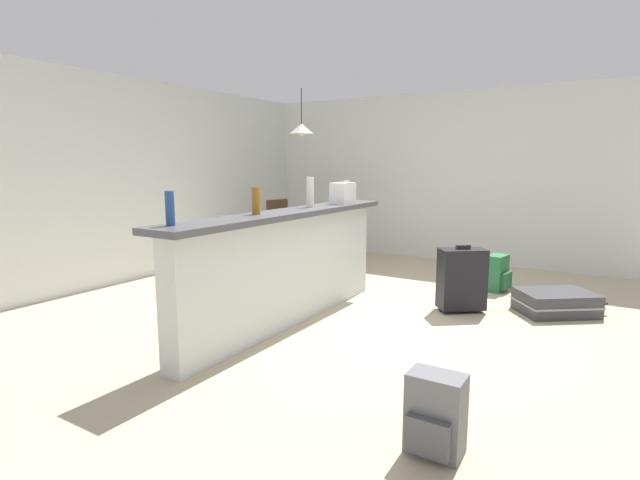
{
  "coord_description": "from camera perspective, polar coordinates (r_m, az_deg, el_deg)",
  "views": [
    {
      "loc": [
        -4.21,
        -2.17,
        1.46
      ],
      "look_at": [
        0.29,
        0.61,
        0.63
      ],
      "focal_mm": 27.37,
      "sensor_mm": 36.0,
      "label": 1
    }
  ],
  "objects": [
    {
      "name": "dining_chair_near_partition",
      "position": [
        6.74,
        1.64,
        0.9
      ],
      "size": [
        0.48,
        0.48,
        0.93
      ],
      "color": "#4C331E",
      "rests_on": "ground_plane"
    },
    {
      "name": "partition_half_wall",
      "position": [
        4.45,
        -3.77,
        -3.58
      ],
      "size": [
        2.8,
        0.2,
        0.99
      ],
      "primitive_type": "cube",
      "color": "silver",
      "rests_on": "ground_plane"
    },
    {
      "name": "bottle_clear",
      "position": [
        5.43,
        3.07,
        5.75
      ],
      "size": [
        0.07,
        0.07,
        0.24
      ],
      "primitive_type": "cylinder",
      "color": "silver",
      "rests_on": "bar_countertop"
    },
    {
      "name": "wall_back",
      "position": [
        6.71,
        -19.59,
        6.65
      ],
      "size": [
        6.6,
        0.1,
        2.5
      ],
      "primitive_type": "cube",
      "color": "silver",
      "rests_on": "ground_plane"
    },
    {
      "name": "wall_right",
      "position": [
        7.67,
        12.97,
        7.17
      ],
      "size": [
        0.1,
        6.0,
        2.5
      ],
      "primitive_type": "cube",
      "color": "silver",
      "rests_on": "ground_plane"
    },
    {
      "name": "suitcase_upright_black",
      "position": [
        5.03,
        16.24,
        -4.38
      ],
      "size": [
        0.46,
        0.49,
        0.67
      ],
      "color": "black",
      "rests_on": "ground_plane"
    },
    {
      "name": "backpack_grey",
      "position": [
        2.68,
        13.31,
        -19.35
      ],
      "size": [
        0.25,
        0.28,
        0.42
      ],
      "color": "slate",
      "rests_on": "ground_plane"
    },
    {
      "name": "dining_chair_far_side",
      "position": [
        7.42,
        -5.52,
        1.61
      ],
      "size": [
        0.47,
        0.47,
        0.93
      ],
      "color": "#4C331E",
      "rests_on": "ground_plane"
    },
    {
      "name": "bottle_white",
      "position": [
        4.72,
        -1.15,
        5.62
      ],
      "size": [
        0.07,
        0.07,
        0.29
      ],
      "primitive_type": "cylinder",
      "color": "silver",
      "rests_on": "bar_countertop"
    },
    {
      "name": "bar_countertop",
      "position": [
        4.37,
        -3.84,
        3.09
      ],
      "size": [
        2.96,
        0.4,
        0.05
      ],
      "primitive_type": "cube",
      "color": "#4C4C51",
      "rests_on": "partition_half_wall"
    },
    {
      "name": "bottle_blue",
      "position": [
        3.47,
        -17.14,
        3.56
      ],
      "size": [
        0.06,
        0.06,
        0.24
      ],
      "primitive_type": "cylinder",
      "color": "#284C89",
      "rests_on": "bar_countertop"
    },
    {
      "name": "dining_table",
      "position": [
        7.04,
        -2.31,
        2.32
      ],
      "size": [
        1.1,
        0.8,
        0.74
      ],
      "color": "#332319",
      "rests_on": "ground_plane"
    },
    {
      "name": "suitcase_flat_charcoal",
      "position": [
        5.34,
        25.88,
        -6.6
      ],
      "size": [
        0.81,
        0.86,
        0.22
      ],
      "color": "#38383D",
      "rests_on": "ground_plane"
    },
    {
      "name": "backpack_green",
      "position": [
        5.98,
        20.03,
        -3.73
      ],
      "size": [
        0.31,
        0.28,
        0.42
      ],
      "color": "#286B3D",
      "rests_on": "ground_plane"
    },
    {
      "name": "bottle_amber",
      "position": [
        4.09,
        -7.49,
        4.56
      ],
      "size": [
        0.07,
        0.07,
        0.23
      ],
      "primitive_type": "cylinder",
      "color": "#9E661E",
      "rests_on": "bar_countertop"
    },
    {
      "name": "ground_plane",
      "position": [
        4.96,
        4.24,
        -8.48
      ],
      "size": [
        13.0,
        13.0,
        0.05
      ],
      "primitive_type": "cube",
      "color": "#BCAD8E"
    },
    {
      "name": "pendant_lamp",
      "position": [
        7.06,
        -2.18,
        12.88
      ],
      "size": [
        0.34,
        0.34,
        0.67
      ],
      "color": "black"
    },
    {
      "name": "grocery_bag",
      "position": [
        5.15,
        2.69,
        5.5
      ],
      "size": [
        0.26,
        0.18,
        0.22
      ],
      "primitive_type": "cube",
      "color": "silver",
      "rests_on": "bar_countertop"
    }
  ]
}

